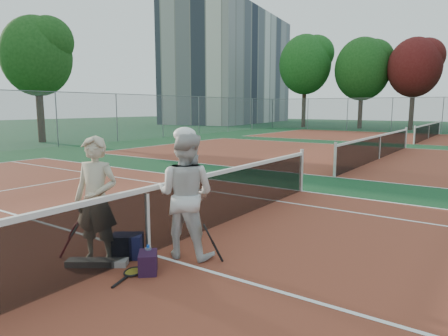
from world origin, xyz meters
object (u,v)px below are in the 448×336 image
object	(u,v)px
water_bottle	(148,258)
racket_spare	(133,272)
player_a	(96,200)
sports_bag_purple	(148,263)
racket_red	(75,240)
player_b	(186,195)
net_main	(148,221)
sports_bag_navy	(127,246)
racket_black_held	(208,244)
apartment_block	(231,69)

from	to	relation	value
water_bottle	racket_spare	bearing A→B (deg)	-103.06
player_a	sports_bag_purple	world-z (taller)	player_a
racket_red	player_b	bearing A→B (deg)	3.98
net_main	sports_bag_navy	world-z (taller)	net_main
racket_spare	water_bottle	size ratio (longest dim) A/B	2.00
net_main	racket_red	distance (m)	1.07
sports_bag_navy	water_bottle	world-z (taller)	sports_bag_navy
racket_black_held	sports_bag_navy	distance (m)	1.21
apartment_block	racket_red	xyz separation A→B (m)	(27.25, -44.72, -7.23)
net_main	racket_black_held	world-z (taller)	net_main
racket_spare	sports_bag_purple	distance (m)	0.22
player_a	racket_spare	bearing A→B (deg)	-19.94
net_main	sports_bag_navy	xyz separation A→B (m)	(-0.15, -0.27, -0.34)
sports_bag_navy	water_bottle	xyz separation A→B (m)	(0.56, -0.13, -0.02)
net_main	racket_black_held	bearing A→B (deg)	14.02
apartment_block	player_b	xyz separation A→B (m)	(28.50, -43.72, -6.59)
racket_spare	sports_bag_navy	world-z (taller)	sports_bag_navy
racket_red	player_a	bearing A→B (deg)	-20.51
player_a	racket_spare	xyz separation A→B (m)	(0.71, -0.01, -0.87)
racket_black_held	sports_bag_navy	bearing A→B (deg)	-20.59
net_main	racket_red	world-z (taller)	net_main
apartment_block	racket_red	bearing A→B (deg)	-58.65
player_b	sports_bag_purple	world-z (taller)	player_b
player_a	player_b	size ratio (longest dim) A/B	0.97
racket_red	racket_spare	world-z (taller)	racket_red
racket_black_held	sports_bag_navy	size ratio (longest dim) A/B	1.27
apartment_block	water_bottle	size ratio (longest dim) A/B	73.33
racket_red	racket_black_held	world-z (taller)	racket_black_held
racket_black_held	racket_red	bearing A→B (deg)	-16.28
net_main	racket_red	xyz separation A→B (m)	(-0.75, -0.72, -0.24)
racket_spare	sports_bag_navy	xyz separation A→B (m)	(-0.51, 0.35, 0.15)
apartment_block	water_bottle	xyz separation A→B (m)	(28.41, -44.40, -7.35)
player_b	sports_bag_purple	bearing A→B (deg)	74.97
racket_red	water_bottle	xyz separation A→B (m)	(1.16, 0.32, -0.12)
apartment_block	racket_red	distance (m)	52.86
net_main	sports_bag_purple	size ratio (longest dim) A/B	32.22
player_b	sports_bag_navy	size ratio (longest dim) A/B	4.18
net_main	sports_bag_navy	bearing A→B (deg)	-118.65
racket_red	water_bottle	bearing A→B (deg)	-19.18
racket_black_held	water_bottle	size ratio (longest dim) A/B	1.85
player_b	sports_bag_navy	distance (m)	1.13
apartment_block	racket_black_held	bearing A→B (deg)	-56.53
racket_black_held	player_a	bearing A→B (deg)	-12.17
player_b	racket_black_held	size ratio (longest dim) A/B	3.30
apartment_block	racket_black_held	size ratio (longest dim) A/B	39.73
player_b	racket_red	size ratio (longest dim) A/B	3.38
player_b	racket_black_held	world-z (taller)	player_b
net_main	racket_black_held	size ratio (longest dim) A/B	19.83
net_main	apartment_block	world-z (taller)	apartment_block
water_bottle	player_b	bearing A→B (deg)	82.18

